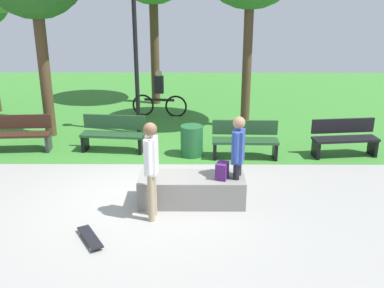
% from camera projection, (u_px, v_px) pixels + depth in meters
% --- Properties ---
extents(ground_plane, '(28.00, 28.00, 0.00)m').
position_uv_depth(ground_plane, '(146.00, 199.00, 8.78)').
color(ground_plane, gray).
extents(grass_lawn, '(26.60, 12.17, 0.01)m').
position_uv_depth(grass_lawn, '(168.00, 102.00, 16.25)').
color(grass_lawn, '#387A2D').
rests_on(grass_lawn, ground_plane).
extents(concrete_ledge, '(2.03, 0.77, 0.55)m').
position_uv_depth(concrete_ledge, '(192.00, 189.00, 8.55)').
color(concrete_ledge, gray).
rests_on(concrete_ledge, ground_plane).
extents(backpack_on_ledge, '(0.28, 0.33, 0.32)m').
position_uv_depth(backpack_on_ledge, '(222.00, 171.00, 8.32)').
color(backpack_on_ledge, '#4C1E66').
rests_on(backpack_on_ledge, concrete_ledge).
extents(skater_performing_trick, '(0.24, 0.43, 1.81)m').
position_uv_depth(skater_performing_trick, '(151.00, 163.00, 7.71)').
color(skater_performing_trick, tan).
rests_on(skater_performing_trick, ground_plane).
extents(skater_watching, '(0.28, 0.42, 1.74)m').
position_uv_depth(skater_watching, '(238.00, 154.00, 8.28)').
color(skater_watching, black).
rests_on(skater_watching, ground_plane).
extents(skateboard_by_ledge, '(0.58, 0.79, 0.08)m').
position_uv_depth(skateboard_by_ledge, '(90.00, 237.00, 7.30)').
color(skateboard_by_ledge, black).
rests_on(skateboard_by_ledge, ground_plane).
extents(park_bench_near_path, '(1.63, 0.59, 0.91)m').
position_uv_depth(park_bench_near_path, '(19.00, 133.00, 11.25)').
color(park_bench_near_path, '#331E14').
rests_on(park_bench_near_path, ground_plane).
extents(park_bench_far_right, '(1.64, 0.64, 0.91)m').
position_uv_depth(park_bench_far_right, '(113.00, 133.00, 11.24)').
color(park_bench_far_right, '#1E4223').
rests_on(park_bench_far_right, ground_plane).
extents(park_bench_near_lamppost, '(1.64, 0.66, 0.91)m').
position_uv_depth(park_bench_near_lamppost, '(344.00, 137.00, 10.91)').
color(park_bench_near_lamppost, black).
rests_on(park_bench_near_lamppost, ground_plane).
extents(park_bench_center_lawn, '(1.61, 0.51, 0.91)m').
position_uv_depth(park_bench_center_lawn, '(245.00, 139.00, 10.78)').
color(park_bench_center_lawn, '#1E4223').
rests_on(park_bench_center_lawn, ground_plane).
extents(lamp_post, '(0.28, 0.28, 4.25)m').
position_uv_depth(lamp_post, '(135.00, 42.00, 11.94)').
color(lamp_post, black).
rests_on(lamp_post, ground_plane).
extents(trash_bin, '(0.55, 0.55, 0.77)m').
position_uv_depth(trash_bin, '(192.00, 141.00, 10.94)').
color(trash_bin, '#1E592D').
rests_on(trash_bin, ground_plane).
extents(cyclist_on_bicycle, '(1.81, 0.31, 1.52)m').
position_uv_depth(cyclist_on_bicycle, '(159.00, 97.00, 14.34)').
color(cyclist_on_bicycle, black).
rests_on(cyclist_on_bicycle, ground_plane).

